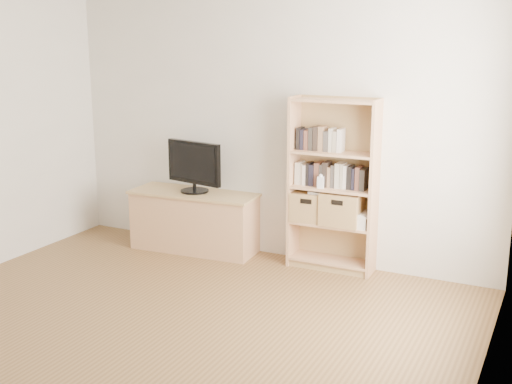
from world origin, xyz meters
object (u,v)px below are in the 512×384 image
Objects in this scene: bookshelf at (333,185)px; baby_monitor at (321,182)px; basket_left at (310,206)px; laptop at (328,193)px; basket_right at (342,208)px; tv_stand at (195,222)px; television at (194,167)px.

bookshelf is 0.13m from baby_monitor.
laptop is at bearing -3.27° from basket_left.
bookshelf is 4.43× the size of basket_right.
bookshelf reaches higher than tv_stand.
laptop is (0.05, 0.08, -0.11)m from baby_monitor.
baby_monitor is 0.33× the size of basket_left.
television is 1.99× the size of basket_left.
tv_stand is 1.93× the size of television.
tv_stand is at bearing -177.05° from bookshelf.
tv_stand is 1.55m from bookshelf.
basket_left is at bearing 14.92° from television.
baby_monitor is (1.36, 0.00, 0.56)m from tv_stand.
baby_monitor is at bearing -154.63° from basket_right.
bookshelf reaches higher than television.
baby_monitor is at bearing -3.83° from tv_stand.
television is 2.12× the size of laptop.
laptop reaches higher than tv_stand.
baby_monitor is 0.30m from basket_left.
television is at bearing -176.37° from basket_right.
laptop reaches higher than basket_left.
television is 1.42m from laptop.
laptop is at bearing 14.44° from television.
television is at bearing -179.40° from basket_left.
basket_left is at bearing -178.81° from bookshelf.
bookshelf is 14.74× the size of baby_monitor.
bookshelf reaches higher than laptop.
television is 6.04× the size of baby_monitor.
bookshelf is at bearing 13.68° from laptop.
television reaches higher than baby_monitor.
bookshelf is 0.31m from basket_left.
laptop is (1.41, 0.09, -0.14)m from television.
baby_monitor is at bearing -36.81° from basket_left.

